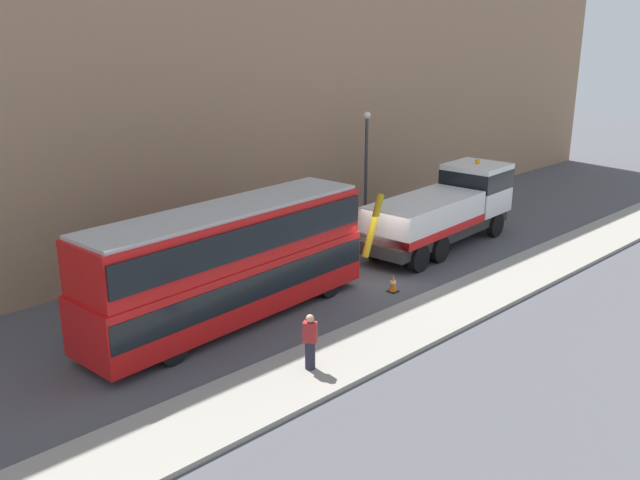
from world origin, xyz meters
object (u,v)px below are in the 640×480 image
double_decker_bus (230,260)px  traffic_cone_near_bus (393,283)px  pedestrian_onlooker (310,342)px  street_lamp (366,160)px  recovery_tow_truck (446,208)px

double_decker_bus → traffic_cone_near_bus: 6.71m
pedestrian_onlooker → street_lamp: size_ratio=0.29×
pedestrian_onlooker → street_lamp: street_lamp is taller
double_decker_bus → recovery_tow_truck: bearing=-4.4°
pedestrian_onlooker → street_lamp: bearing=3.1°
recovery_tow_truck → double_decker_bus: 12.28m
double_decker_bus → street_lamp: street_lamp is taller
recovery_tow_truck → double_decker_bus: double_decker_bus is taller
recovery_tow_truck → pedestrian_onlooker: 13.74m
traffic_cone_near_bus → street_lamp: street_lamp is taller
recovery_tow_truck → double_decker_bus: (-12.27, -0.04, 0.47)m
recovery_tow_truck → street_lamp: street_lamp is taller
double_decker_bus → street_lamp: (11.66, 4.43, 1.24)m
street_lamp → double_decker_bus: bearing=-159.2°
double_decker_bus → pedestrian_onlooker: double_decker_bus is taller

